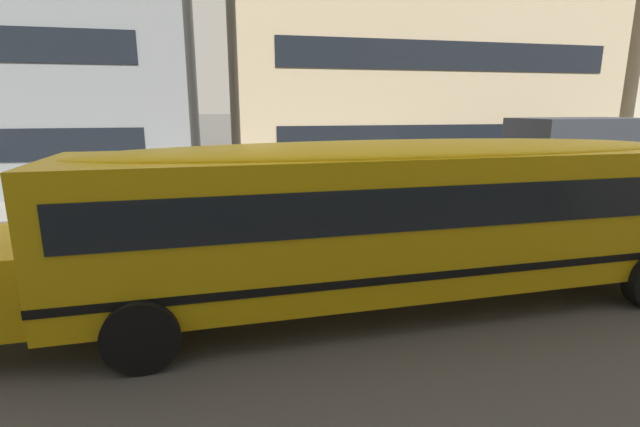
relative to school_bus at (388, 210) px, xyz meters
name	(u,v)px	position (x,y,z in m)	size (l,w,h in m)	color
ground_plane	(160,283)	(-3.74, 1.71, -1.59)	(400.00, 400.00, 0.00)	#54514F
sidewalk_far	(184,203)	(-3.74, 9.09, -1.58)	(120.00, 3.00, 0.01)	gray
lane_centreline	(160,283)	(-3.74, 1.71, -1.58)	(110.00, 0.16, 0.01)	silver
school_bus	(388,210)	(0.00, 0.00, 0.00)	(12.00, 2.85, 2.67)	yellow
box_truck	(596,157)	(9.77, 6.24, -0.05)	(6.13, 2.67, 2.82)	navy
apartment_block_far_centre	(404,33)	(6.60, 15.52, 5.06)	(16.59, 9.92, 13.30)	#C6B28E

